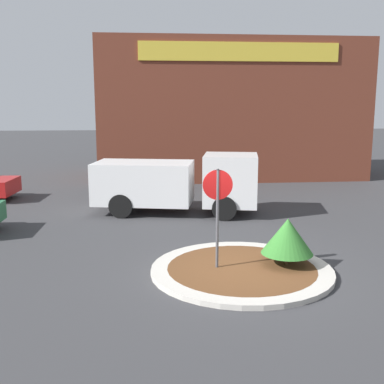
# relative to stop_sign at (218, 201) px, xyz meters

# --- Properties ---
(ground_plane) EXTENTS (120.00, 120.00, 0.00)m
(ground_plane) POSITION_rel_stop_sign_xyz_m (0.59, -0.10, -1.76)
(ground_plane) COLOR #38383A
(traffic_island) EXTENTS (4.42, 4.42, 0.12)m
(traffic_island) POSITION_rel_stop_sign_xyz_m (0.59, -0.10, -1.70)
(traffic_island) COLOR #BCB7AD
(traffic_island) RESTS_ON ground_plane
(stop_sign) EXTENTS (0.72, 0.07, 2.54)m
(stop_sign) POSITION_rel_stop_sign_xyz_m (0.00, 0.00, 0.00)
(stop_sign) COLOR #4C4C51
(stop_sign) RESTS_ON ground_plane
(island_shrub) EXTENTS (1.28, 1.28, 1.16)m
(island_shrub) POSITION_rel_stop_sign_xyz_m (1.75, 0.03, -0.91)
(island_shrub) COLOR brown
(island_shrub) RESTS_ON traffic_island
(utility_truck) EXTENTS (6.21, 3.12, 2.22)m
(utility_truck) POSITION_rel_stop_sign_xyz_m (-0.57, 6.35, -0.59)
(utility_truck) COLOR silver
(utility_truck) RESTS_ON ground_plane
(storefront_building) EXTENTS (14.01, 6.07, 7.27)m
(storefront_building) POSITION_rel_stop_sign_xyz_m (2.95, 15.66, 1.88)
(storefront_building) COLOR brown
(storefront_building) RESTS_ON ground_plane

